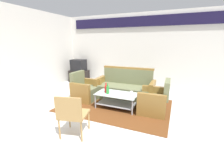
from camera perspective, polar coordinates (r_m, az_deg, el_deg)
ground_plane at (r=3.73m, az=-1.38°, el=-12.29°), size 14.00×14.00×0.00m
wall_back at (r=6.22m, az=10.62°, el=12.77°), size 6.52×0.19×2.80m
wall_left at (r=5.49m, az=-35.21°, el=9.16°), size 0.12×6.20×2.80m
rug at (r=4.36m, az=1.38°, el=-7.98°), size 2.92×2.08×0.01m
couch at (r=4.80m, az=4.85°, el=-1.84°), size 1.81×0.77×0.96m
armchair_left at (r=4.79m, az=-9.90°, el=-2.42°), size 0.72×0.77×0.85m
armchair_right at (r=4.01m, az=15.49°, el=-6.32°), size 0.72×0.78×0.85m
coffee_table at (r=4.11m, az=1.74°, el=-5.44°), size 1.10×0.60×0.40m
bottle_green at (r=4.04m, az=-1.63°, el=-2.15°), size 0.08×0.08×0.28m
bottle_red at (r=4.12m, az=-2.25°, el=-1.82°), size 0.08×0.08×0.27m
cup at (r=3.98m, az=7.29°, el=-3.38°), size 0.08×0.08×0.10m
tv_stand at (r=6.99m, az=-12.17°, el=2.89°), size 0.80×0.50×0.52m
television at (r=6.90m, az=-12.39°, el=6.95°), size 0.61×0.46×0.48m
wicker_chair at (r=2.91m, az=-14.76°, el=-10.35°), size 0.58×0.58×0.84m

